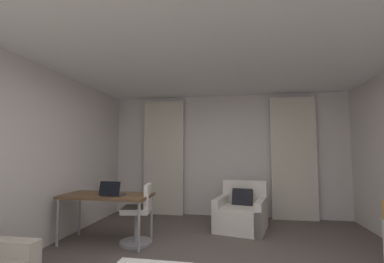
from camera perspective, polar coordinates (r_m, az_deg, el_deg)
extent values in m
cube|color=silver|center=(5.77, 7.43, -5.07)|extent=(5.12, 0.06, 2.60)
cube|color=silver|center=(3.90, -35.69, -4.66)|extent=(0.06, 6.12, 2.60)
cube|color=white|center=(3.02, 4.53, 20.17)|extent=(5.12, 6.12, 0.06)
cube|color=beige|center=(5.87, -6.23, -5.55)|extent=(0.90, 0.06, 2.50)
cube|color=beige|center=(5.75, 21.25, -5.31)|extent=(0.90, 0.06, 2.50)
cube|color=silver|center=(4.93, 10.64, -18.00)|extent=(0.99, 1.01, 0.41)
cube|color=silver|center=(5.19, 11.39, -12.65)|extent=(0.83, 0.31, 0.41)
cube|color=silver|center=(4.85, 14.87, -17.30)|extent=(0.30, 0.86, 0.55)
cube|color=silver|center=(4.99, 6.50, -17.04)|extent=(0.30, 0.86, 0.55)
cube|color=black|center=(4.99, 10.90, -14.23)|extent=(0.40, 0.27, 0.37)
cube|color=brown|center=(4.31, -18.05, -13.15)|extent=(1.35, 0.63, 0.04)
cylinder|color=#99999E|center=(4.92, -23.33, -16.17)|extent=(0.04, 0.04, 0.68)
cylinder|color=#99999E|center=(4.39, -8.84, -17.96)|extent=(0.04, 0.04, 0.68)
cylinder|color=#99999E|center=(4.49, -27.23, -17.23)|extent=(0.04, 0.04, 0.68)
cylinder|color=#99999E|center=(3.90, -11.51, -19.68)|extent=(0.04, 0.04, 0.68)
cylinder|color=gray|center=(4.26, -12.08, -19.86)|extent=(0.06, 0.06, 0.46)
cylinder|color=gray|center=(4.32, -12.13, -22.54)|extent=(0.48, 0.48, 0.04)
cube|color=silver|center=(4.20, -12.02, -16.31)|extent=(0.46, 0.46, 0.08)
cube|color=silver|center=(4.13, -9.60, -13.58)|extent=(0.12, 0.36, 0.34)
cube|color=#2D2D33|center=(4.19, -16.80, -13.04)|extent=(0.33, 0.23, 0.02)
cube|color=black|center=(4.08, -17.51, -11.72)|extent=(0.32, 0.06, 0.20)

